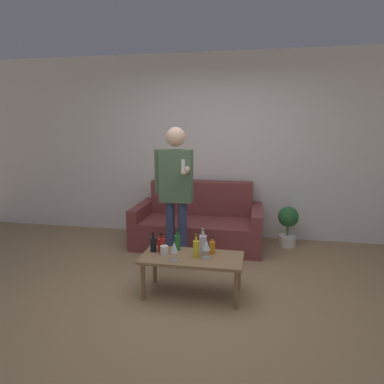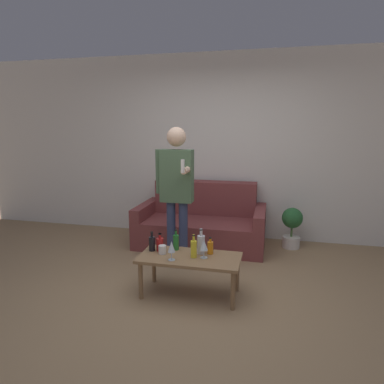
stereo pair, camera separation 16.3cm
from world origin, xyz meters
The scene contains 15 objects.
ground_plane centered at (0.00, 0.00, 0.00)m, with size 16.00×16.00×0.00m, color #997A56.
wall_back centered at (0.00, 2.19, 1.35)m, with size 8.00×0.06×2.70m.
couch centered at (-0.19, 1.72, 0.30)m, with size 1.76×0.92×0.86m.
coffee_table centered at (0.00, 0.20, 0.35)m, with size 1.00×0.48×0.40m.
bottle_orange centered at (0.04, 0.19, 0.49)m, with size 0.06×0.06×0.23m.
bottle_green centered at (-0.33, 0.29, 0.48)m, with size 0.07×0.07×0.18m.
bottle_dark centered at (0.09, 0.31, 0.50)m, with size 0.08×0.08×0.26m.
bottle_yellow centered at (-0.18, 0.35, 0.49)m, with size 0.06×0.06×0.22m.
bottle_red centered at (0.18, 0.32, 0.47)m, with size 0.06×0.06×0.17m.
bottle_clear centered at (-0.41, 0.27, 0.48)m, with size 0.06×0.06×0.20m.
wine_glass_near centered at (-0.15, 0.07, 0.53)m, with size 0.07×0.07×0.19m.
wine_glass_far centered at (0.14, 0.20, 0.53)m, with size 0.08×0.08×0.18m.
cup_on_table centered at (-0.28, 0.21, 0.45)m, with size 0.08×0.08×0.09m.
person_standing_front centered at (-0.31, 0.84, 0.99)m, with size 0.44×0.42×1.65m.
potted_plant centered at (1.05, 1.84, 0.33)m, with size 0.28×0.28×0.56m.
Camera 1 is at (0.59, -2.91, 1.66)m, focal length 32.00 mm.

